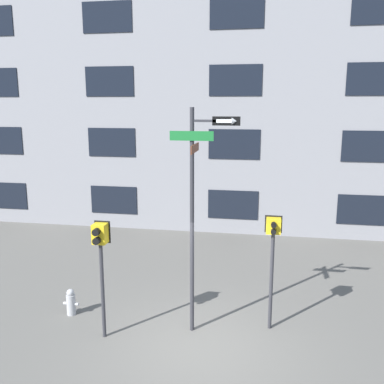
{
  "coord_description": "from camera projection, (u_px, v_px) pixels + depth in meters",
  "views": [
    {
      "loc": [
        1.24,
        -7.9,
        4.96
      ],
      "look_at": [
        -0.28,
        0.71,
        3.15
      ],
      "focal_mm": 40.0,
      "sensor_mm": 36.0,
      "label": 1
    }
  ],
  "objects": [
    {
      "name": "fire_hydrant",
      "position": [
        71.0,
        302.0,
        10.21
      ],
      "size": [
        0.37,
        0.21,
        0.64
      ],
      "color": "#A5A5A8",
      "rests_on": "ground_plane"
    },
    {
      "name": "street_sign_pole",
      "position": [
        196.0,
        203.0,
        8.96
      ],
      "size": [
        1.43,
        0.89,
        4.89
      ],
      "color": "#2D2D33",
      "rests_on": "ground_plane"
    },
    {
      "name": "building_facade",
      "position": [
        236.0,
        81.0,
        15.77
      ],
      "size": [
        24.0,
        0.64,
        11.59
      ],
      "color": "gray",
      "rests_on": "ground_plane"
    },
    {
      "name": "ground_plane",
      "position": [
        200.0,
        348.0,
        8.84
      ],
      "size": [
        60.0,
        60.0,
        0.0
      ],
      "primitive_type": "plane",
      "color": "#595651"
    },
    {
      "name": "pedestrian_signal_right",
      "position": [
        273.0,
        243.0,
        9.24
      ],
      "size": [
        0.37,
        0.4,
        2.59
      ],
      "color": "#2D2D33",
      "rests_on": "ground_plane"
    },
    {
      "name": "pedestrian_signal_left",
      "position": [
        101.0,
        249.0,
        8.88
      ],
      "size": [
        0.34,
        0.4,
        2.57
      ],
      "color": "#2D2D33",
      "rests_on": "ground_plane"
    }
  ]
}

